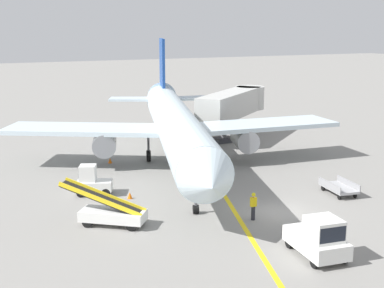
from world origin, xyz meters
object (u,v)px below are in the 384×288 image
at_px(jet_bridge, 236,103).
at_px(ground_crew_marshaller, 253,205).
at_px(belt_loader_forward_hold, 111,212).
at_px(safety_cone_nose_right, 195,145).
at_px(pushback_tug, 319,238).
at_px(baggage_cart_loaded, 339,188).
at_px(safety_cone_nose_left, 110,161).
at_px(baggage_tug_near_wing, 92,182).
at_px(safety_cone_wingtip_left, 130,195).
at_px(airliner, 176,125).

relative_size(jet_bridge, ground_crew_marshaller, 6.76).
bearing_deg(belt_loader_forward_hold, safety_cone_nose_right, 50.89).
height_order(jet_bridge, pushback_tug, jet_bridge).
relative_size(pushback_tug, belt_loader_forward_hold, 0.80).
distance_m(baggage_cart_loaded, safety_cone_nose_left, 19.13).
bearing_deg(baggage_tug_near_wing, safety_cone_wingtip_left, -43.11).
height_order(belt_loader_forward_hold, safety_cone_wingtip_left, belt_loader_forward_hold).
bearing_deg(airliner, belt_loader_forward_hold, -129.06).
bearing_deg(baggage_tug_near_wing, pushback_tug, -62.91).
bearing_deg(safety_cone_nose_left, airliner, -30.76).
bearing_deg(pushback_tug, ground_crew_marshaller, 91.55).
height_order(belt_loader_forward_hold, safety_cone_nose_left, belt_loader_forward_hold).
xyz_separation_m(airliner, safety_cone_nose_right, (4.37, 5.36, -3.20)).
relative_size(pushback_tug, safety_cone_nose_left, 8.64).
distance_m(belt_loader_forward_hold, ground_crew_marshaller, 8.44).
bearing_deg(baggage_cart_loaded, baggage_tug_near_wing, 155.08).
height_order(airliner, safety_cone_nose_right, airliner).
bearing_deg(baggage_tug_near_wing, jet_bridge, 34.67).
relative_size(baggage_tug_near_wing, safety_cone_wingtip_left, 6.18).
relative_size(pushback_tug, ground_crew_marshaller, 2.24).
bearing_deg(jet_bridge, belt_loader_forward_hold, -135.34).
xyz_separation_m(pushback_tug, safety_cone_nose_right, (5.26, 25.18, -0.77)).
height_order(jet_bridge, safety_cone_nose_left, jet_bridge).
relative_size(ground_crew_marshaller, safety_cone_nose_left, 3.86).
distance_m(jet_bridge, safety_cone_nose_left, 16.35).
bearing_deg(safety_cone_wingtip_left, baggage_tug_near_wing, 136.89).
height_order(belt_loader_forward_hold, ground_crew_marshaller, belt_loader_forward_hold).
height_order(airliner, safety_cone_nose_left, airliner).
relative_size(baggage_cart_loaded, safety_cone_nose_left, 8.71).
xyz_separation_m(airliner, safety_cone_nose_left, (-4.84, 2.88, -3.20)).
relative_size(jet_bridge, safety_cone_wingtip_left, 26.14).
bearing_deg(airliner, ground_crew_marshaller, -94.29).
relative_size(pushback_tug, safety_cone_nose_right, 8.64).
bearing_deg(ground_crew_marshaller, airliner, 85.71).
bearing_deg(safety_cone_nose_right, ground_crew_marshaller, -105.70).
bearing_deg(safety_cone_nose_right, safety_cone_nose_left, -164.94).
relative_size(baggage_cart_loaded, ground_crew_marshaller, 2.26).
bearing_deg(pushback_tug, safety_cone_nose_left, 99.88).
distance_m(pushback_tug, safety_cone_nose_right, 25.74).
height_order(baggage_tug_near_wing, baggage_cart_loaded, baggage_tug_near_wing).
xyz_separation_m(jet_bridge, pushback_tug, (-11.21, -27.83, -2.55)).
bearing_deg(baggage_cart_loaded, safety_cone_nose_left, 128.12).
distance_m(jet_bridge, pushback_tug, 30.11).
bearing_deg(jet_bridge, baggage_cart_loaded, -99.46).
height_order(pushback_tug, safety_cone_wingtip_left, pushback_tug).
bearing_deg(baggage_tug_near_wing, baggage_cart_loaded, -24.92).
bearing_deg(safety_cone_nose_right, baggage_tug_near_wing, -141.13).
height_order(baggage_cart_loaded, safety_cone_nose_right, baggage_cart_loaded).
bearing_deg(belt_loader_forward_hold, jet_bridge, 44.66).
distance_m(pushback_tug, belt_loader_forward_hold, 11.92).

